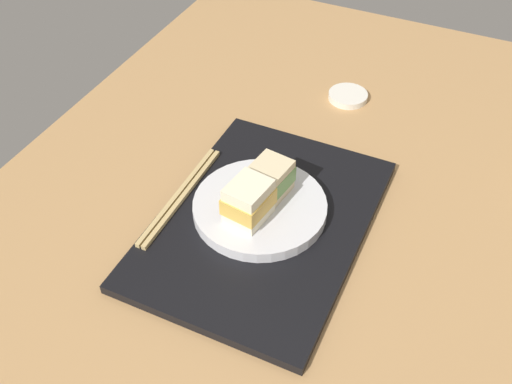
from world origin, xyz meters
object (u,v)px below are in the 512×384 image
Objects in this scene: sandwich_far at (249,201)px; chopsticks_pair at (181,196)px; sandwich_near at (270,179)px; small_sauce_dish at (348,96)px; sandwich_plate at (259,208)px.

sandwich_far is 12.75cm from chopsticks_pair.
small_sauce_dish is at bearing 177.06° from sandwich_near.
sandwich_far is (2.95, -0.30, 3.96)cm from sandwich_plate.
chopsticks_pair is (2.09, -12.20, -0.54)cm from sandwich_plate.
chopsticks_pair is at bearing -94.15° from sandwich_far.
chopsticks_pair is (-0.86, -11.90, -4.50)cm from sandwich_far.
chopsticks_pair is at bearing -80.28° from sandwich_plate.
sandwich_plate reaches higher than small_sauce_dish.
small_sauce_dish is at bearing 176.82° from sandwich_plate.
sandwich_far is at bearing 85.85° from chopsticks_pair.
sandwich_near reaches higher than sandwich_plate.
chopsticks_pair is 3.13× the size of small_sauce_dish.
sandwich_plate is 35.61cm from small_sauce_dish.
sandwich_plate is 4.59cm from sandwich_near.
chopsticks_pair is (5.04, -12.51, -4.04)cm from sandwich_near.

